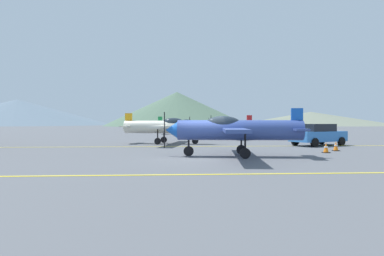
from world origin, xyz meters
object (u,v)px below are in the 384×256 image
(airplane_far, at_px, (222,125))
(airplane_back, at_px, (183,124))
(airplane_near, at_px, (234,129))
(airplane_mid, at_px, (166,126))
(car_sedan, at_px, (318,134))
(traffic_cone_front, at_px, (336,146))
(traffic_cone_side, at_px, (326,148))

(airplane_far, height_order, airplane_back, same)
(airplane_near, relative_size, airplane_mid, 1.00)
(airplane_back, bearing_deg, airplane_far, -70.90)
(car_sedan, bearing_deg, airplane_mid, 166.58)
(airplane_far, distance_m, airplane_back, 11.70)
(airplane_mid, bearing_deg, airplane_back, 84.27)
(airplane_back, height_order, traffic_cone_front, airplane_back)
(airplane_far, distance_m, traffic_cone_front, 15.79)
(car_sedan, bearing_deg, traffic_cone_front, -101.07)
(airplane_mid, distance_m, airplane_far, 9.82)
(airplane_far, xyz_separation_m, car_sedan, (5.56, -10.66, -0.55))
(airplane_mid, height_order, traffic_cone_side, airplane_mid)
(airplane_mid, bearing_deg, airplane_near, -69.62)
(airplane_mid, relative_size, airplane_back, 1.00)
(airplane_near, height_order, airplane_back, same)
(airplane_near, xyz_separation_m, traffic_cone_front, (6.80, 2.75, -1.11))
(airplane_mid, xyz_separation_m, airplane_back, (1.91, 19.03, 0.00))
(airplane_far, xyz_separation_m, airplane_back, (-3.83, 11.06, 0.00))
(airplane_mid, bearing_deg, car_sedan, -13.42)
(airplane_far, distance_m, traffic_cone_side, 16.58)
(airplane_far, height_order, car_sedan, airplane_far)
(airplane_near, distance_m, airplane_far, 17.91)
(airplane_near, bearing_deg, airplane_mid, 110.38)
(traffic_cone_side, bearing_deg, airplane_far, 102.37)
(airplane_mid, bearing_deg, traffic_cone_side, -41.44)
(airplane_near, bearing_deg, traffic_cone_side, 16.07)
(airplane_near, bearing_deg, airplane_back, 93.44)
(car_sedan, relative_size, traffic_cone_side, 7.89)
(airplane_near, distance_m, airplane_back, 28.90)
(airplane_near, xyz_separation_m, airplane_mid, (-3.65, 9.82, 0.00))
(traffic_cone_front, bearing_deg, airplane_mid, 145.91)
(airplane_near, relative_size, car_sedan, 1.78)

